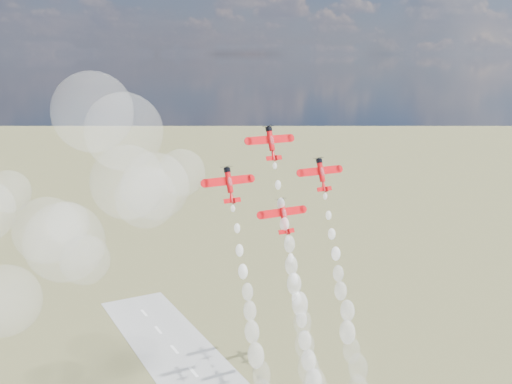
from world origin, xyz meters
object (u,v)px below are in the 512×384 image
Objects in this scene: plane_lead at (271,142)px; plane_slot at (284,215)px; plane_left at (229,184)px; plane_right at (321,174)px.

plane_slot is (0.00, -6.51, -17.49)m from plane_lead.
plane_lead reaches higher than plane_left.
plane_left is 26.67m from plane_right.
plane_lead is at bearing 13.72° from plane_left.
plane_lead is 16.27m from plane_left.
plane_lead reaches higher than plane_slot.
plane_right reaches higher than plane_slot.
plane_slot is at bearing -166.28° from plane_right.
plane_right is 16.27m from plane_slot.
plane_lead is 1.00× the size of plane_slot.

